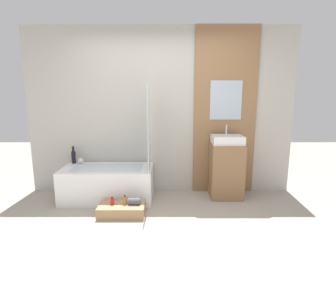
# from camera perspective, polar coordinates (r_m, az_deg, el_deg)

# --- Properties ---
(ground_plane) EXTENTS (12.00, 12.00, 0.00)m
(ground_plane) POSITION_cam_1_polar(r_m,az_deg,el_deg) (3.04, -2.31, -20.50)
(ground_plane) COLOR #A39989
(wall_tiled_back) EXTENTS (4.20, 0.06, 2.60)m
(wall_tiled_back) POSITION_cam_1_polar(r_m,az_deg,el_deg) (4.18, -1.54, 6.98)
(wall_tiled_back) COLOR #B7B2A8
(wall_tiled_back) RESTS_ON ground_plane
(wall_wood_accent) EXTENTS (0.97, 0.04, 2.60)m
(wall_wood_accent) POSITION_cam_1_polar(r_m,az_deg,el_deg) (4.23, 12.46, 6.88)
(wall_wood_accent) COLOR #8E6642
(wall_wood_accent) RESTS_ON ground_plane
(bathtub) EXTENTS (1.34, 0.67, 0.50)m
(bathtub) POSITION_cam_1_polar(r_m,az_deg,el_deg) (4.12, -12.80, -8.30)
(bathtub) COLOR white
(bathtub) RESTS_ON ground_plane
(glass_shower_screen) EXTENTS (0.01, 0.48, 1.22)m
(glass_shower_screen) POSITION_cam_1_polar(r_m,az_deg,el_deg) (3.76, -4.00, 3.54)
(glass_shower_screen) COLOR silver
(glass_shower_screen) RESTS_ON bathtub
(wooden_step_bench) EXTENTS (0.61, 0.35, 0.14)m
(wooden_step_bench) POSITION_cam_1_polar(r_m,az_deg,el_deg) (3.63, -9.89, -13.86)
(wooden_step_bench) COLOR #A87F56
(wooden_step_bench) RESTS_ON ground_plane
(vanity_cabinet) EXTENTS (0.49, 0.43, 0.84)m
(vanity_cabinet) POSITION_cam_1_polar(r_m,az_deg,el_deg) (4.15, 12.64, -5.68)
(vanity_cabinet) COLOR #8E6642
(vanity_cabinet) RESTS_ON ground_plane
(sink) EXTENTS (0.46, 0.36, 0.28)m
(sink) POSITION_cam_1_polar(r_m,az_deg,el_deg) (4.05, 12.92, 0.91)
(sink) COLOR white
(sink) RESTS_ON vanity_cabinet
(vase_tall_dark) EXTENTS (0.06, 0.06, 0.27)m
(vase_tall_dark) POSITION_cam_1_polar(r_m,az_deg,el_deg) (4.42, -19.74, -2.55)
(vase_tall_dark) COLOR black
(vase_tall_dark) RESTS_ON bathtub
(vase_round_light) EXTENTS (0.09, 0.09, 0.09)m
(vase_round_light) POSITION_cam_1_polar(r_m,az_deg,el_deg) (4.38, -18.36, -3.44)
(vase_round_light) COLOR silver
(vase_round_light) RESTS_ON bathtub
(bottle_soap_primary) EXTENTS (0.05, 0.05, 0.10)m
(bottle_soap_primary) POSITION_cam_1_polar(r_m,az_deg,el_deg) (3.61, -11.89, -12.06)
(bottle_soap_primary) COLOR red
(bottle_soap_primary) RESTS_ON wooden_step_bench
(bottle_soap_secondary) EXTENTS (0.04, 0.04, 0.13)m
(bottle_soap_secondary) POSITION_cam_1_polar(r_m,az_deg,el_deg) (3.57, -9.22, -11.98)
(bottle_soap_secondary) COLOR #B2752D
(bottle_soap_secondary) RESTS_ON wooden_step_bench
(towel_roll) EXTENTS (0.16, 0.09, 0.09)m
(towel_roll) POSITION_cam_1_polar(r_m,az_deg,el_deg) (3.56, -7.24, -12.24)
(towel_roll) COLOR #4C5666
(towel_roll) RESTS_ON wooden_step_bench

